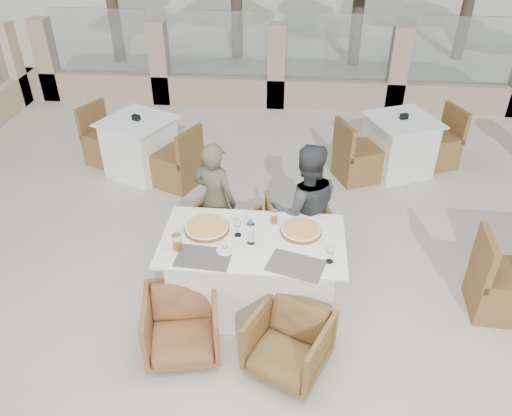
# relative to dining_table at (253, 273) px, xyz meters

# --- Properties ---
(ground) EXTENTS (80.00, 80.00, 0.00)m
(ground) POSITION_rel_dining_table_xyz_m (-0.06, 0.05, -0.39)
(ground) COLOR beige
(ground) RESTS_ON ground
(perimeter_wall_far) EXTENTS (10.00, 0.34, 1.60)m
(perimeter_wall_far) POSITION_rel_dining_table_xyz_m (-0.06, 4.85, 0.42)
(perimeter_wall_far) COLOR tan
(perimeter_wall_far) RESTS_ON ground
(dining_table) EXTENTS (1.60, 0.90, 0.77)m
(dining_table) POSITION_rel_dining_table_xyz_m (0.00, 0.00, 0.00)
(dining_table) COLOR white
(dining_table) RESTS_ON ground
(placemat_near_left) EXTENTS (0.47, 0.33, 0.00)m
(placemat_near_left) POSITION_rel_dining_table_xyz_m (-0.38, -0.28, 0.39)
(placemat_near_left) COLOR #534D47
(placemat_near_left) RESTS_ON dining_table
(placemat_near_right) EXTENTS (0.52, 0.42, 0.00)m
(placemat_near_right) POSITION_rel_dining_table_xyz_m (0.38, -0.31, 0.39)
(placemat_near_right) COLOR #5C574F
(placemat_near_right) RESTS_ON dining_table
(pizza_left) EXTENTS (0.43, 0.43, 0.05)m
(pizza_left) POSITION_rel_dining_table_xyz_m (-0.42, 0.11, 0.41)
(pizza_left) COLOR orange
(pizza_left) RESTS_ON dining_table
(pizza_right) EXTENTS (0.42, 0.42, 0.05)m
(pizza_right) POSITION_rel_dining_table_xyz_m (0.41, 0.14, 0.41)
(pizza_right) COLOR #DE5B1E
(pizza_right) RESTS_ON dining_table
(water_bottle) EXTENTS (0.08, 0.08, 0.24)m
(water_bottle) POSITION_rel_dining_table_xyz_m (-0.01, -0.04, 0.50)
(water_bottle) COLOR #C2E6FF
(water_bottle) RESTS_ON dining_table
(wine_glass_centre) EXTENTS (0.10, 0.10, 0.18)m
(wine_glass_centre) POSITION_rel_dining_table_xyz_m (-0.14, 0.05, 0.48)
(wine_glass_centre) COLOR silver
(wine_glass_centre) RESTS_ON dining_table
(wine_glass_corner) EXTENTS (0.10, 0.10, 0.18)m
(wine_glass_corner) POSITION_rel_dining_table_xyz_m (0.65, -0.23, 0.48)
(wine_glass_corner) COLOR white
(wine_glass_corner) RESTS_ON dining_table
(beer_glass_left) EXTENTS (0.09, 0.09, 0.15)m
(beer_glass_left) POSITION_rel_dining_table_xyz_m (-0.62, -0.18, 0.46)
(beer_glass_left) COLOR orange
(beer_glass_left) RESTS_ON dining_table
(beer_glass_right) EXTENTS (0.07, 0.07, 0.13)m
(beer_glass_right) POSITION_rel_dining_table_xyz_m (0.17, 0.27, 0.45)
(beer_glass_right) COLOR orange
(beer_glass_right) RESTS_ON dining_table
(olive_dish) EXTENTS (0.15, 0.15, 0.04)m
(olive_dish) POSITION_rel_dining_table_xyz_m (-0.22, -0.17, 0.41)
(olive_dish) COLOR white
(olive_dish) RESTS_ON dining_table
(armchair_far_left) EXTENTS (0.81, 0.82, 0.58)m
(armchair_far_left) POSITION_rel_dining_table_xyz_m (-0.39, 0.71, -0.09)
(armchair_far_left) COLOR brown
(armchair_far_left) RESTS_ON ground
(armchair_far_right) EXTENTS (0.73, 0.75, 0.59)m
(armchair_far_right) POSITION_rel_dining_table_xyz_m (0.38, 0.89, -0.09)
(armchair_far_right) COLOR olive
(armchair_far_right) RESTS_ON ground
(armchair_near_left) EXTENTS (0.71, 0.73, 0.57)m
(armchair_near_left) POSITION_rel_dining_table_xyz_m (-0.54, -0.58, -0.10)
(armchair_near_left) COLOR #925E35
(armchair_near_left) RESTS_ON ground
(armchair_near_right) EXTENTS (0.78, 0.79, 0.55)m
(armchair_near_right) POSITION_rel_dining_table_xyz_m (0.35, -0.69, -0.11)
(armchair_near_right) COLOR brown
(armchair_near_right) RESTS_ON ground
(diner_left) EXTENTS (0.55, 0.46, 1.29)m
(diner_left) POSITION_rel_dining_table_xyz_m (-0.46, 0.77, 0.26)
(diner_left) COLOR #575840
(diner_left) RESTS_ON ground
(diner_right) EXTENTS (0.75, 0.63, 1.40)m
(diner_right) POSITION_rel_dining_table_xyz_m (0.45, 0.60, 0.31)
(diner_right) COLOR #393C3F
(diner_right) RESTS_ON ground
(bg_table_a) EXTENTS (1.83, 1.43, 0.77)m
(bg_table_a) POSITION_rel_dining_table_xyz_m (-1.73, 2.36, 0.00)
(bg_table_a) COLOR white
(bg_table_a) RESTS_ON ground
(bg_table_b) EXTENTS (1.83, 1.40, 0.77)m
(bg_table_b) POSITION_rel_dining_table_xyz_m (1.70, 2.71, 0.00)
(bg_table_b) COLOR white
(bg_table_b) RESTS_ON ground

